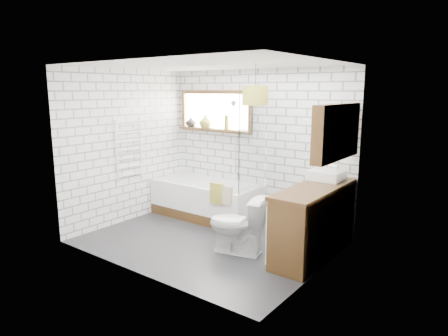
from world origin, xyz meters
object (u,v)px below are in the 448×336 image
Objects in this scene: toilet at (237,224)px; pendant at (255,95)px; basin at (326,175)px; bathtub at (206,200)px; vanity at (314,221)px.

toilet is 2.45× the size of pendant.
basin reaches higher than toilet.
toilet reaches higher than bathtub.
vanity is 5.07× the size of pendant.
basin is at bearing 55.61° from pendant.
vanity is (2.18, -0.41, 0.16)m from bathtub.
toilet is at bearing -149.71° from pendant.
basin is at bearing 97.44° from vanity.
vanity reaches higher than toilet.
basin reaches higher than vanity.
toilet is (-0.80, -1.00, -0.61)m from basin.
bathtub is 4.20× the size of basin.
bathtub is 1.15× the size of vanity.
vanity is at bearing -82.56° from basin.
pendant reaches higher than basin.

